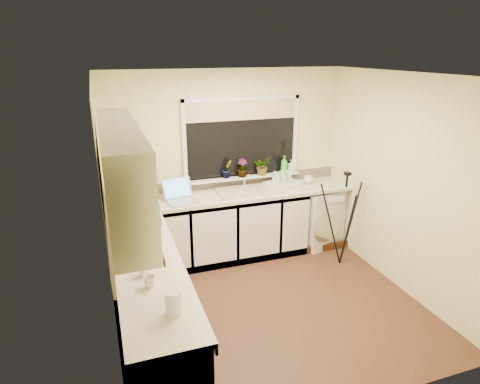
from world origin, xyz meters
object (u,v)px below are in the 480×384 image
object	(u,v)px
plant_d	(262,166)
cup_back	(308,180)
soap_bottle_clear	(291,166)
steel_jar	(144,270)
plant_b	(227,169)
tripod	(343,219)
kettle	(151,237)
soap_bottle_green	(284,164)
washing_machine	(316,216)
cup_left	(149,282)
glass_jug	(173,302)
plant_c	(242,168)
dish_rack	(283,184)
laptop	(180,195)
microwave	(139,208)

from	to	relation	value
plant_d	cup_back	world-z (taller)	plant_d
plant_d	soap_bottle_clear	size ratio (longest dim) A/B	1.44
plant_d	steel_jar	bearing A→B (deg)	-133.67
plant_b	cup_back	distance (m)	1.17
tripod	plant_b	distance (m)	1.64
kettle	soap_bottle_green	size ratio (longest dim) A/B	0.81
plant_d	soap_bottle_clear	xyz separation A→B (m)	(0.43, -0.01, -0.04)
washing_machine	kettle	bearing A→B (deg)	-168.71
cup_left	plant_d	bearing A→B (deg)	49.34
glass_jug	cup_back	distance (m)	3.31
plant_c	tripod	bearing A→B (deg)	-38.51
plant_d	soap_bottle_green	bearing A→B (deg)	-1.03
tripod	cup_back	world-z (taller)	tripod
glass_jug	dish_rack	bearing A→B (deg)	50.52
laptop	kettle	world-z (taller)	laptop
soap_bottle_clear	cup_back	bearing A→B (deg)	-29.95
washing_machine	kettle	world-z (taller)	kettle
plant_c	cup_back	size ratio (longest dim) A/B	1.85
washing_machine	plant_c	xyz separation A→B (m)	(-1.06, 0.20, 0.76)
plant_d	cup_left	xyz separation A→B (m)	(-1.79, -2.09, -0.23)
microwave	steel_jar	bearing A→B (deg)	170.76
dish_rack	cup_back	size ratio (longest dim) A/B	3.37
plant_b	glass_jug	bearing A→B (deg)	-115.21
plant_c	cup_left	world-z (taller)	plant_c
plant_b	plant_c	xyz separation A→B (m)	(0.21, -0.02, -0.00)
soap_bottle_clear	cup_left	size ratio (longest dim) A/B	1.79
laptop	microwave	size ratio (longest dim) A/B	0.79
laptop	microwave	world-z (taller)	microwave
plant_c	cup_left	bearing A→B (deg)	-125.79
soap_bottle_green	microwave	bearing A→B (deg)	-160.54
laptop	tripod	bearing A→B (deg)	-28.22
tripod	soap_bottle_clear	distance (m)	1.05
tripod	cup_left	size ratio (longest dim) A/B	12.69
dish_rack	steel_jar	bearing A→B (deg)	-156.15
glass_jug	plant_c	size ratio (longest dim) A/B	0.71
dish_rack	cup_back	bearing A→B (deg)	-12.32
washing_machine	dish_rack	bearing A→B (deg)	161.33
tripod	cup_left	world-z (taller)	tripod
dish_rack	microwave	world-z (taller)	microwave
dish_rack	microwave	xyz separation A→B (m)	(-1.96, -0.57, 0.12)
steel_jar	plant_d	xyz separation A→B (m)	(1.81, 1.90, 0.22)
tripod	soap_bottle_clear	xyz separation A→B (m)	(-0.35, 0.84, 0.51)
plant_d	dish_rack	bearing A→B (deg)	-33.07
steel_jar	cup_left	distance (m)	0.19
plant_b	laptop	bearing A→B (deg)	-159.30
plant_b	cup_back	world-z (taller)	plant_b
washing_machine	glass_jug	distance (m)	3.40
plant_c	steel_jar	bearing A→B (deg)	-128.77
microwave	plant_d	distance (m)	1.87
plant_c	soap_bottle_clear	bearing A→B (deg)	-0.59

